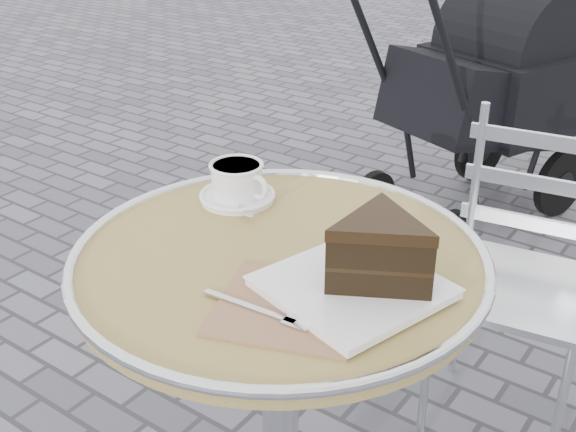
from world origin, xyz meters
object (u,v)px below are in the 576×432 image
Objects in this scene: bistro_chair at (527,242)px; cafe_table at (280,333)px; cappuccino_set at (238,184)px; cake_plate_set at (371,260)px; baby_stroller at (489,100)px.

cafe_table is at bearing -115.41° from bistro_chair.
bistro_chair is (0.21, 0.72, -0.07)m from cafe_table.
cappuccino_set is 0.41m from cake_plate_set.
cake_plate_set is 0.46× the size of bistro_chair.
cafe_table is 4.75× the size of cappuccino_set.
bistro_chair is at bearing -44.19° from baby_stroller.
cappuccino_set is 0.14× the size of baby_stroller.
cafe_table is at bearing -30.21° from cappuccino_set.
cake_plate_set reaches higher than cafe_table.
cake_plate_set reaches higher than cappuccino_set.
cake_plate_set is at bearing -54.82° from baby_stroller.
baby_stroller is (-0.52, 1.08, -0.02)m from bistro_chair.
cafe_table is 0.92× the size of bistro_chair.
bistro_chair is 1.20m from baby_stroller.
cake_plate_set reaches higher than bistro_chair.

